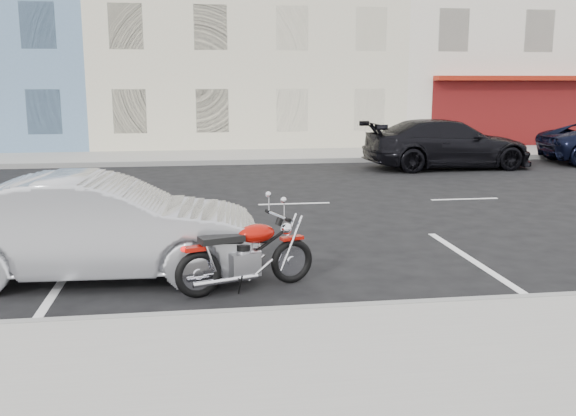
% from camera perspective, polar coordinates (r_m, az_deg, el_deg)
% --- Properties ---
extents(ground, '(120.00, 120.00, 0.00)m').
position_cam_1_polar(ground, '(14.72, 8.27, 0.58)').
color(ground, black).
rests_on(ground, ground).
extents(sidewalk_near, '(80.00, 3.40, 0.15)m').
position_cam_1_polar(sidewalk_near, '(5.86, -16.44, -15.78)').
color(sidewalk_near, gray).
rests_on(sidewalk_near, ground).
extents(sidewalk_far, '(80.00, 3.40, 0.15)m').
position_cam_1_polar(sidewalk_far, '(22.74, -10.33, 4.45)').
color(sidewalk_far, gray).
rests_on(sidewalk_far, ground).
extents(curb_near, '(80.00, 0.12, 0.16)m').
position_cam_1_polar(curb_near, '(7.41, -14.59, -9.81)').
color(curb_near, gray).
rests_on(curb_near, ground).
extents(curb_far, '(80.00, 0.12, 0.16)m').
position_cam_1_polar(curb_far, '(21.06, -10.49, 3.92)').
color(curb_far, gray).
rests_on(curb_far, ground).
extents(bldg_cream, '(12.00, 12.00, 11.50)m').
position_cam_1_polar(bldg_cream, '(30.40, -4.29, 16.98)').
color(bldg_cream, beige).
rests_on(bldg_cream, ground).
extents(bldg_corner, '(14.00, 12.00, 12.50)m').
position_cam_1_polar(bldg_corner, '(33.94, 19.20, 16.66)').
color(bldg_corner, silver).
rests_on(bldg_corner, ground).
extents(motorcycle, '(1.87, 0.86, 0.97)m').
position_cam_1_polar(motorcycle, '(8.65, 0.49, -3.84)').
color(motorcycle, black).
rests_on(motorcycle, ground).
extents(sedan_silver, '(4.45, 1.71, 1.44)m').
position_cam_1_polar(sedan_silver, '(9.16, -16.48, -1.66)').
color(sedan_silver, '#A5A7AD').
rests_on(sedan_silver, ground).
extents(car_far, '(5.33, 2.34, 1.52)m').
position_cam_1_polar(car_far, '(20.70, 13.98, 5.55)').
color(car_far, black).
rests_on(car_far, ground).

